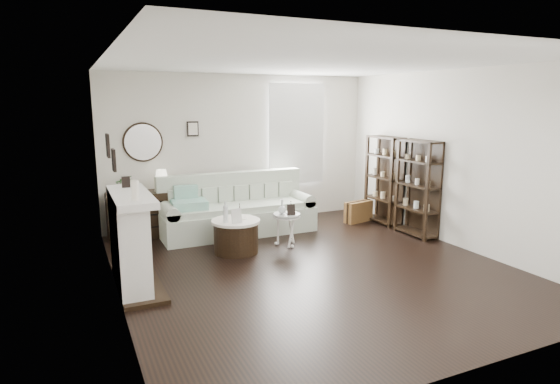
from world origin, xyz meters
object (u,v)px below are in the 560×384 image
sofa (237,213)px  pedestal_table (287,216)px  dresser (143,214)px  drum_table (236,236)px

sofa → pedestal_table: 1.15m
pedestal_table → sofa: bearing=113.4°
dresser → drum_table: size_ratio=1.57×
dresser → pedestal_table: 2.43m
drum_table → pedestal_table: (0.83, -0.00, 0.21)m
sofa → dresser: (-1.50, 0.39, 0.04)m
dresser → pedestal_table: dresser is taller
sofa → drum_table: size_ratio=3.60×
sofa → pedestal_table: bearing=-66.6°
sofa → drum_table: 1.12m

